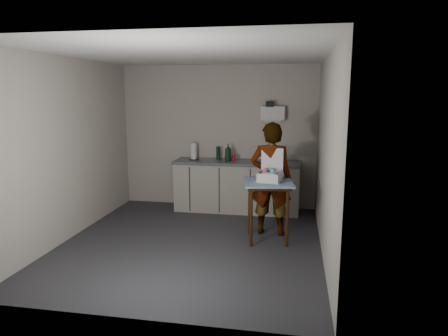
% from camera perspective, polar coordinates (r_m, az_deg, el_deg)
% --- Properties ---
extents(ground, '(4.00, 4.00, 0.00)m').
position_cam_1_polar(ground, '(5.79, -4.63, -10.56)').
color(ground, '#26252A').
rests_on(ground, ground).
extents(wall_back, '(3.60, 0.02, 2.60)m').
position_cam_1_polar(wall_back, '(7.39, -0.85, 4.45)').
color(wall_back, '#BDB4A5').
rests_on(wall_back, ground).
extents(wall_right, '(0.02, 4.00, 2.60)m').
position_cam_1_polar(wall_right, '(5.30, 14.25, 1.72)').
color(wall_right, '#BDB4A5').
rests_on(wall_right, ground).
extents(wall_left, '(0.02, 4.00, 2.60)m').
position_cam_1_polar(wall_left, '(6.17, -21.13, 2.55)').
color(wall_left, '#BDB4A5').
rests_on(wall_left, ground).
extents(ceiling, '(3.60, 4.00, 0.01)m').
position_cam_1_polar(ceiling, '(5.43, -5.05, 15.92)').
color(ceiling, white).
rests_on(ceiling, wall_back).
extents(kitchen_counter, '(2.24, 0.62, 0.91)m').
position_cam_1_polar(kitchen_counter, '(7.19, 1.86, -2.79)').
color(kitchen_counter, black).
rests_on(kitchen_counter, ground).
extents(wall_shelf, '(0.42, 0.18, 0.37)m').
position_cam_1_polar(wall_shelf, '(7.16, 6.97, 7.77)').
color(wall_shelf, white).
rests_on(wall_shelf, ground).
extents(side_table, '(0.77, 0.77, 0.87)m').
position_cam_1_polar(side_table, '(5.68, 6.32, -3.01)').
color(side_table, '#381F0C').
rests_on(side_table, ground).
extents(standing_man, '(0.64, 0.45, 1.69)m').
position_cam_1_polar(standing_man, '(5.94, 6.71, -1.56)').
color(standing_man, '#B2A593').
rests_on(standing_man, ground).
extents(soap_bottle, '(0.14, 0.14, 0.31)m').
position_cam_1_polar(soap_bottle, '(7.06, 0.58, 2.24)').
color(soap_bottle, black).
rests_on(soap_bottle, kitchen_counter).
extents(soda_can, '(0.06, 0.06, 0.11)m').
position_cam_1_polar(soda_can, '(7.08, 1.39, 1.47)').
color(soda_can, red).
rests_on(soda_can, kitchen_counter).
extents(dark_bottle, '(0.07, 0.07, 0.24)m').
position_cam_1_polar(dark_bottle, '(7.19, -0.84, 2.13)').
color(dark_bottle, black).
rests_on(dark_bottle, kitchen_counter).
extents(paper_towel, '(0.17, 0.17, 0.30)m').
position_cam_1_polar(paper_towel, '(7.23, -4.35, 2.31)').
color(paper_towel, black).
rests_on(paper_towel, kitchen_counter).
extents(dish_rack, '(0.39, 0.29, 0.27)m').
position_cam_1_polar(dish_rack, '(6.97, 7.02, 1.29)').
color(dish_rack, silver).
rests_on(dish_rack, kitchen_counter).
extents(bakery_box, '(0.36, 0.37, 0.45)m').
position_cam_1_polar(bakery_box, '(5.67, 6.55, -0.84)').
color(bakery_box, white).
rests_on(bakery_box, side_table).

